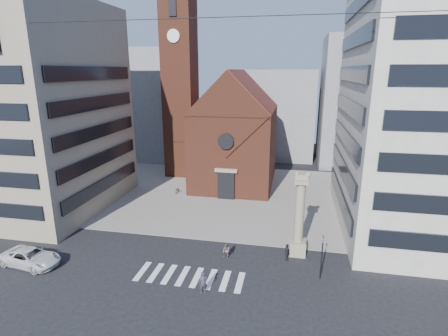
{
  "coord_description": "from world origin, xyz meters",
  "views": [
    {
      "loc": [
        8.99,
        -29.38,
        17.84
      ],
      "look_at": [
        1.48,
        8.0,
        7.17
      ],
      "focal_mm": 28.0,
      "sensor_mm": 36.0,
      "label": 1
    }
  ],
  "objects_px": {
    "lion_column": "(299,222)",
    "pedestrian_0": "(203,283)",
    "pedestrian_2": "(287,252)",
    "scooter_0": "(177,190)",
    "traffic_light": "(322,255)",
    "pedestrian_1": "(226,251)",
    "white_car": "(31,257)"
  },
  "relations": [
    {
      "from": "scooter_0",
      "to": "lion_column",
      "type": "bearing_deg",
      "value": -41.14
    },
    {
      "from": "pedestrian_0",
      "to": "scooter_0",
      "type": "distance_m",
      "value": 25.19
    },
    {
      "from": "pedestrian_1",
      "to": "scooter_0",
      "type": "xyz_separation_m",
      "value": [
        -10.88,
        17.26,
        -0.34
      ]
    },
    {
      "from": "lion_column",
      "to": "pedestrian_0",
      "type": "bearing_deg",
      "value": -133.61
    },
    {
      "from": "pedestrian_1",
      "to": "white_car",
      "type": "bearing_deg",
      "value": -126.37
    },
    {
      "from": "traffic_light",
      "to": "pedestrian_1",
      "type": "xyz_separation_m",
      "value": [
        -8.85,
        1.78,
        -1.49
      ]
    },
    {
      "from": "pedestrian_2",
      "to": "pedestrian_1",
      "type": "bearing_deg",
      "value": 92.72
    },
    {
      "from": "pedestrian_2",
      "to": "scooter_0",
      "type": "height_order",
      "value": "pedestrian_2"
    },
    {
      "from": "white_car",
      "to": "scooter_0",
      "type": "height_order",
      "value": "white_car"
    },
    {
      "from": "lion_column",
      "to": "white_car",
      "type": "distance_m",
      "value": 25.91
    },
    {
      "from": "white_car",
      "to": "scooter_0",
      "type": "bearing_deg",
      "value": -10.3
    },
    {
      "from": "scooter_0",
      "to": "traffic_light",
      "type": "bearing_deg",
      "value": -44.82
    },
    {
      "from": "traffic_light",
      "to": "white_car",
      "type": "xyz_separation_m",
      "value": [
        -26.77,
        -3.08,
        -1.49
      ]
    },
    {
      "from": "lion_column",
      "to": "pedestrian_0",
      "type": "distance_m",
      "value": 11.38
    },
    {
      "from": "lion_column",
      "to": "pedestrian_2",
      "type": "height_order",
      "value": "lion_column"
    },
    {
      "from": "pedestrian_0",
      "to": "lion_column",
      "type": "bearing_deg",
      "value": 26.66
    },
    {
      "from": "pedestrian_2",
      "to": "white_car",
      "type": "bearing_deg",
      "value": 98.33
    },
    {
      "from": "pedestrian_0",
      "to": "pedestrian_2",
      "type": "relative_size",
      "value": 1.1
    },
    {
      "from": "white_car",
      "to": "pedestrian_1",
      "type": "bearing_deg",
      "value": -67.45
    },
    {
      "from": "white_car",
      "to": "pedestrian_1",
      "type": "relative_size",
      "value": 3.61
    },
    {
      "from": "scooter_0",
      "to": "pedestrian_1",
      "type": "bearing_deg",
      "value": -58.62
    },
    {
      "from": "white_car",
      "to": "lion_column",
      "type": "bearing_deg",
      "value": -66.68
    },
    {
      "from": "traffic_light",
      "to": "scooter_0",
      "type": "height_order",
      "value": "traffic_light"
    },
    {
      "from": "lion_column",
      "to": "pedestrian_2",
      "type": "distance_m",
      "value": 3.12
    },
    {
      "from": "traffic_light",
      "to": "white_car",
      "type": "distance_m",
      "value": 26.99
    },
    {
      "from": "pedestrian_1",
      "to": "pedestrian_2",
      "type": "distance_m",
      "value": 5.9
    },
    {
      "from": "traffic_light",
      "to": "pedestrian_1",
      "type": "height_order",
      "value": "traffic_light"
    },
    {
      "from": "lion_column",
      "to": "pedestrian_2",
      "type": "relative_size",
      "value": 4.98
    },
    {
      "from": "pedestrian_1",
      "to": "traffic_light",
      "type": "bearing_deg",
      "value": 27.09
    },
    {
      "from": "pedestrian_2",
      "to": "scooter_0",
      "type": "relative_size",
      "value": 1.12
    },
    {
      "from": "pedestrian_0",
      "to": "pedestrian_1",
      "type": "distance_m",
      "value": 5.88
    },
    {
      "from": "traffic_light",
      "to": "pedestrian_0",
      "type": "height_order",
      "value": "traffic_light"
    }
  ]
}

